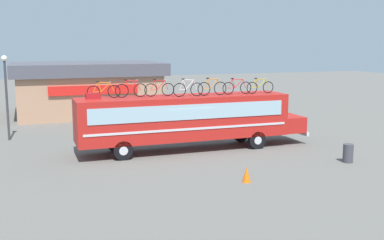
% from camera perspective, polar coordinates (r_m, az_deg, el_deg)
% --- Properties ---
extents(ground_plane, '(120.00, 120.00, 0.00)m').
position_cam_1_polar(ground_plane, '(25.64, -1.00, -3.71)').
color(ground_plane, '#605E59').
extents(bus, '(13.08, 2.46, 3.00)m').
position_cam_1_polar(bus, '(25.38, -0.44, 0.29)').
color(bus, red).
rests_on(bus, ground).
extents(luggage_bag_1, '(0.76, 0.37, 0.29)m').
position_cam_1_polar(luggage_bag_1, '(24.32, -12.03, 2.91)').
color(luggage_bag_1, maroon).
rests_on(luggage_bag_1, bus).
extents(rooftop_bicycle_1, '(1.74, 0.44, 0.89)m').
position_cam_1_polar(rooftop_bicycle_1, '(24.43, -10.79, 3.51)').
color(rooftop_bicycle_1, black).
rests_on(rooftop_bicycle_1, bus).
extents(rooftop_bicycle_2, '(1.70, 0.44, 0.95)m').
position_cam_1_polar(rooftop_bicycle_2, '(24.65, -7.48, 3.70)').
color(rooftop_bicycle_2, black).
rests_on(rooftop_bicycle_2, bus).
extents(rooftop_bicycle_3, '(1.66, 0.44, 0.94)m').
position_cam_1_polar(rooftop_bicycle_3, '(24.98, -4.03, 3.81)').
color(rooftop_bicycle_3, black).
rests_on(rooftop_bicycle_3, bus).
extents(rooftop_bicycle_4, '(1.71, 0.44, 0.97)m').
position_cam_1_polar(rooftop_bicycle_4, '(24.83, -0.48, 3.83)').
color(rooftop_bicycle_4, black).
rests_on(rooftop_bicycle_4, bus).
extents(rooftop_bicycle_5, '(1.69, 0.44, 0.98)m').
position_cam_1_polar(rooftop_bicycle_5, '(25.40, 2.48, 3.95)').
color(rooftop_bicycle_5, black).
rests_on(rooftop_bicycle_5, bus).
extents(rooftop_bicycle_6, '(1.76, 0.44, 0.92)m').
position_cam_1_polar(rooftop_bicycle_6, '(26.09, 5.53, 4.01)').
color(rooftop_bicycle_6, black).
rests_on(rooftop_bicycle_6, bus).
extents(rooftop_bicycle_7, '(1.69, 0.44, 0.89)m').
position_cam_1_polar(rooftop_bicycle_7, '(26.65, 8.35, 4.04)').
color(rooftop_bicycle_7, black).
rests_on(rooftop_bicycle_7, bus).
extents(roadside_building, '(11.95, 8.07, 4.28)m').
position_cam_1_polar(roadside_building, '(39.45, -12.69, 3.87)').
color(roadside_building, tan).
rests_on(roadside_building, ground).
extents(trash_bin, '(0.50, 0.50, 0.92)m').
position_cam_1_polar(trash_bin, '(24.19, 18.60, -3.88)').
color(trash_bin, '#3F3F47').
rests_on(trash_bin, ground).
extents(traffic_cone, '(0.36, 0.36, 0.67)m').
position_cam_1_polar(traffic_cone, '(19.86, 6.71, -6.66)').
color(traffic_cone, orange).
rests_on(traffic_cone, ground).
extents(street_lamp, '(0.36, 0.36, 5.12)m').
position_cam_1_polar(street_lamp, '(29.95, -21.86, 3.76)').
color(street_lamp, '#38383D').
rests_on(street_lamp, ground).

